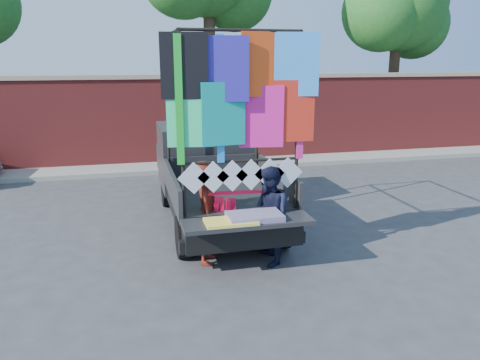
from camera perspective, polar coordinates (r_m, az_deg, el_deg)
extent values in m
plane|color=#38383A|center=(7.59, 0.35, -9.02)|extent=(90.00, 90.00, 0.00)
cube|color=maroon|center=(13.96, -6.77, 7.09)|extent=(30.00, 0.35, 2.50)
cube|color=gray|center=(13.86, -6.93, 12.42)|extent=(30.00, 0.45, 0.12)
cube|color=gray|center=(13.49, -6.24, 1.70)|extent=(30.00, 1.20, 0.12)
cylinder|color=#38281C|center=(15.19, -3.69, 13.35)|extent=(0.36, 0.36, 5.46)
cylinder|color=#38281C|center=(17.57, 18.13, 11.35)|extent=(0.36, 0.36, 4.55)
sphere|color=#1B6123|center=(17.65, 18.83, 19.78)|extent=(3.20, 3.20, 3.20)
sphere|color=#1B6123|center=(18.42, 20.44, 17.37)|extent=(2.40, 2.40, 2.40)
sphere|color=#1B6123|center=(16.96, 16.89, 19.07)|extent=(2.60, 2.60, 2.60)
cylinder|color=black|center=(10.03, -8.84, -1.24)|extent=(0.23, 0.68, 0.68)
cylinder|color=black|center=(7.42, -6.85, -6.88)|extent=(0.23, 0.68, 0.68)
cylinder|color=black|center=(10.28, 0.05, -0.67)|extent=(0.23, 0.68, 0.68)
cylinder|color=black|center=(7.75, 4.99, -5.87)|extent=(0.23, 0.68, 0.68)
cube|color=black|center=(8.72, -2.78, -2.29)|extent=(1.74, 4.30, 0.31)
cube|color=black|center=(7.92, -1.72, -1.87)|extent=(1.84, 2.35, 0.10)
cube|color=black|center=(7.73, -8.28, -0.70)|extent=(0.06, 2.35, 0.46)
cube|color=black|center=(8.09, 4.51, 0.10)|extent=(0.06, 2.35, 0.46)
cube|color=black|center=(8.96, -3.30, 1.54)|extent=(1.84, 0.06, 0.46)
cube|color=black|center=(9.91, -4.37, 3.08)|extent=(1.84, 1.64, 1.28)
cube|color=#8C9EAD|center=(9.39, -3.94, 4.99)|extent=(1.64, 0.06, 0.56)
cube|color=#8C9EAD|center=(10.61, -5.09, 4.96)|extent=(1.64, 0.10, 0.72)
cube|color=black|center=(11.05, -5.32, 2.90)|extent=(1.79, 0.92, 0.56)
cube|color=black|center=(6.59, 0.92, -5.11)|extent=(1.84, 0.56, 0.06)
cube|color=black|center=(6.94, 0.41, -7.50)|extent=(1.89, 0.15, 0.18)
cylinder|color=black|center=(6.46, -7.11, 6.38)|extent=(0.05, 0.05, 2.56)
cylinder|color=black|center=(8.59, -8.87, 8.31)|extent=(0.05, 0.05, 2.56)
cylinder|color=black|center=(6.86, 7.03, 6.85)|extent=(0.05, 0.05, 2.56)
cylinder|color=black|center=(8.89, 2.08, 8.68)|extent=(0.05, 0.05, 2.56)
cylinder|color=black|center=(6.56, 0.18, 17.80)|extent=(1.74, 0.05, 0.05)
cylinder|color=black|center=(8.66, -3.43, 16.98)|extent=(1.74, 0.05, 0.05)
cylinder|color=black|center=(7.48, -8.48, 17.25)|extent=(0.05, 2.20, 0.05)
cylinder|color=black|center=(7.83, 4.42, 17.23)|extent=(0.05, 2.20, 0.05)
cylinder|color=black|center=(6.70, 0.17, 2.33)|extent=(1.74, 0.04, 0.04)
cube|color=black|center=(6.39, -6.67, 13.67)|extent=(0.63, 0.02, 0.87)
cube|color=#2A21A8|center=(6.44, -1.96, 13.76)|extent=(0.63, 0.02, 0.87)
cube|color=#F84A14|center=(6.60, 2.44, 13.77)|extent=(0.63, 0.02, 0.87)
cube|color=#3595FF|center=(6.72, 6.85, 13.70)|extent=(0.63, 0.02, 0.87)
cube|color=#26DC88|center=(6.43, -6.49, 7.73)|extent=(0.63, 0.02, 0.87)
cube|color=#0CAE9E|center=(6.48, -1.91, 7.87)|extent=(0.63, 0.02, 0.87)
cube|color=#F11A91|center=(6.64, 2.38, 8.03)|extent=(0.63, 0.02, 0.87)
cube|color=red|center=(6.76, 6.68, 8.06)|extent=(0.63, 0.02, 0.87)
cube|color=green|center=(6.38, -7.44, 9.50)|extent=(0.10, 0.01, 1.74)
cube|color=#EF278A|center=(6.80, 7.49, 9.80)|extent=(0.10, 0.01, 1.74)
cube|color=#1985E2|center=(6.47, -2.42, 9.67)|extent=(0.10, 0.01, 1.74)
cube|color=silver|center=(6.59, -5.65, 0.22)|extent=(0.46, 0.01, 0.46)
cube|color=silver|center=(6.63, -3.27, 0.36)|extent=(0.46, 0.01, 0.46)
cube|color=silver|center=(6.69, -0.93, 0.51)|extent=(0.46, 0.01, 0.46)
cube|color=silver|center=(6.75, 1.37, 0.64)|extent=(0.46, 0.01, 0.46)
cube|color=silver|center=(6.83, 3.63, 0.78)|extent=(0.46, 0.01, 0.46)
cube|color=silver|center=(6.92, 5.83, 0.90)|extent=(0.46, 0.01, 0.46)
cube|color=#CE2D40|center=(6.59, 1.79, -4.45)|extent=(0.77, 0.46, 0.08)
cube|color=#F7E74E|center=(6.45, -1.12, -5.07)|extent=(0.72, 0.41, 0.04)
imported|color=maroon|center=(7.08, -4.06, -3.95)|extent=(0.52, 0.66, 1.59)
imported|color=black|center=(7.02, 3.52, -4.36)|extent=(0.62, 0.78, 1.53)
cube|color=#F70D34|center=(6.93, -0.29, -1.52)|extent=(1.05, 0.15, 0.04)
cube|color=#F70D34|center=(6.95, -2.92, -4.38)|extent=(0.07, 0.02, 0.61)
cube|color=#F70D34|center=(6.97, -2.20, -4.48)|extent=(0.07, 0.02, 0.61)
cube|color=#F70D34|center=(6.99, -1.48, -4.58)|extent=(0.07, 0.02, 0.61)
cube|color=#F70D34|center=(7.02, -0.77, -4.68)|extent=(0.07, 0.02, 0.61)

